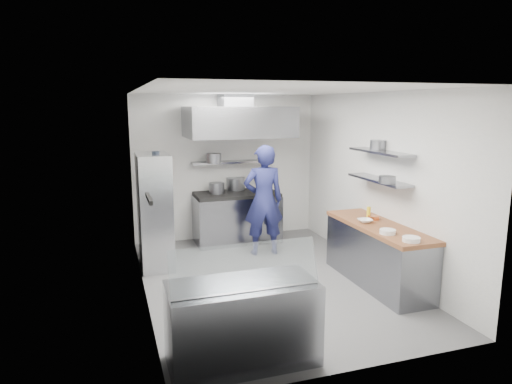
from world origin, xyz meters
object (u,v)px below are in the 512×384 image
object	(u,v)px
gas_range	(237,219)
wire_rack	(155,211)
display_case	(242,323)
chef	(264,200)

from	to	relation	value
gas_range	wire_rack	world-z (taller)	wire_rack
display_case	gas_range	bearing A→B (deg)	75.04
chef	wire_rack	size ratio (longest dim) A/B	1.05
chef	display_case	world-z (taller)	chef
gas_range	display_case	xyz separation A→B (m)	(-1.10, -4.10, -0.03)
gas_range	wire_rack	distance (m)	1.94
chef	wire_rack	world-z (taller)	chef
wire_rack	chef	bearing A→B (deg)	1.95
gas_range	display_case	bearing A→B (deg)	-104.96
gas_range	wire_rack	xyz separation A→B (m)	(-1.63, -0.93, 0.48)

